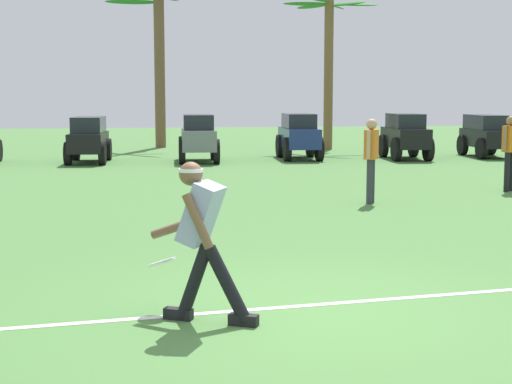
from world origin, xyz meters
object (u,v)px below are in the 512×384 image
object	(u,v)px
frisbee_thrower	(202,233)
palm_tree_left_of_centre	(329,56)
parked_car_slot_c	(198,137)
palm_tree_far_left	(159,56)
parked_car_slot_b	(89,138)
teammate_midfield	(371,153)
parked_car_slot_e	(405,135)
frisbee_in_flight	(162,262)
parked_car_slot_f	(486,134)
teammate_near_sideline	(510,146)
parked_car_slot_d	(299,135)

from	to	relation	value
frisbee_thrower	palm_tree_left_of_centre	xyz separation A→B (m)	(6.37, 20.88, 2.54)
parked_car_slot_c	palm_tree_far_left	world-z (taller)	palm_tree_far_left
parked_car_slot_b	parked_car_slot_c	size ratio (longest dim) A/B	1.03
teammate_midfield	parked_car_slot_b	bearing A→B (deg)	120.35
parked_car_slot_b	parked_car_slot_e	distance (m)	9.61
palm_tree_left_of_centre	frisbee_in_flight	bearing A→B (deg)	-108.12
frisbee_in_flight	parked_car_slot_f	world-z (taller)	parked_car_slot_f
teammate_near_sideline	palm_tree_far_left	distance (m)	16.14
teammate_near_sideline	parked_car_slot_d	size ratio (longest dim) A/B	0.65
frisbee_thrower	parked_car_slot_e	size ratio (longest dim) A/B	0.59
frisbee_thrower	teammate_near_sideline	size ratio (longest dim) A/B	0.91
parked_car_slot_e	teammate_midfield	bearing A→B (deg)	-113.08
parked_car_slot_b	parked_car_slot_c	distance (m)	3.21
parked_car_slot_c	parked_car_slot_e	distance (m)	6.40
frisbee_thrower	parked_car_slot_b	distance (m)	16.80
frisbee_thrower	frisbee_in_flight	size ratio (longest dim) A/B	3.92
frisbee_thrower	parked_car_slot_f	world-z (taller)	frisbee_thrower
parked_car_slot_e	palm_tree_far_left	distance (m)	10.08
parked_car_slot_c	palm_tree_left_of_centre	xyz separation A→B (m)	(5.06, 4.45, 2.60)
frisbee_thrower	parked_car_slot_d	bearing A→B (deg)	75.22
frisbee_thrower	frisbee_in_flight	xyz separation A→B (m)	(-0.33, 0.39, -0.33)
parked_car_slot_c	parked_car_slot_f	world-z (taller)	parked_car_slot_c
palm_tree_far_left	parked_car_slot_f	bearing A→B (deg)	-30.67
parked_car_slot_b	frisbee_thrower	bearing A→B (deg)	-83.54
teammate_midfield	parked_car_slot_e	xyz separation A→B (m)	(3.98, 9.34, -0.20)
parked_car_slot_b	palm_tree_far_left	world-z (taller)	palm_tree_far_left
frisbee_thrower	teammate_near_sideline	bearing A→B (deg)	49.68
palm_tree_left_of_centre	parked_car_slot_d	bearing A→B (deg)	-115.69
frisbee_thrower	palm_tree_left_of_centre	world-z (taller)	palm_tree_left_of_centre
parked_car_slot_b	parked_car_slot_f	distance (m)	12.45
frisbee_thrower	parked_car_slot_c	world-z (taller)	frisbee_thrower
teammate_midfield	palm_tree_left_of_centre	world-z (taller)	palm_tree_left_of_centre
frisbee_in_flight	parked_car_slot_e	bearing A→B (deg)	63.36
frisbee_thrower	parked_car_slot_b	xyz separation A→B (m)	(-1.89, 16.69, -0.08)
parked_car_slot_d	palm_tree_far_left	world-z (taller)	palm_tree_far_left
teammate_near_sideline	parked_car_slot_f	distance (m)	9.15
frisbee_in_flight	teammate_midfield	world-z (taller)	teammate_midfield
parked_car_slot_e	parked_car_slot_c	bearing A→B (deg)	180.00
parked_car_slot_f	palm_tree_far_left	size ratio (longest dim) A/B	0.42
frisbee_in_flight	palm_tree_far_left	size ratio (longest dim) A/B	0.06
frisbee_thrower	palm_tree_far_left	xyz separation A→B (m)	(0.41, 22.85, 2.60)
teammate_near_sideline	parked_car_slot_e	xyz separation A→B (m)	(0.62, 8.07, -0.20)
teammate_near_sideline	palm_tree_left_of_centre	world-z (taller)	palm_tree_left_of_centre
palm_tree_far_left	teammate_midfield	bearing A→B (deg)	-78.11
parked_car_slot_f	palm_tree_left_of_centre	distance (m)	6.38
palm_tree_far_left	frisbee_thrower	bearing A→B (deg)	-91.04
parked_car_slot_c	frisbee_in_flight	bearing A→B (deg)	-95.86
teammate_near_sideline	parked_car_slot_f	bearing A→B (deg)	67.80
palm_tree_far_left	parked_car_slot_e	bearing A→B (deg)	-41.32
parked_car_slot_e	palm_tree_far_left	world-z (taller)	palm_tree_far_left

